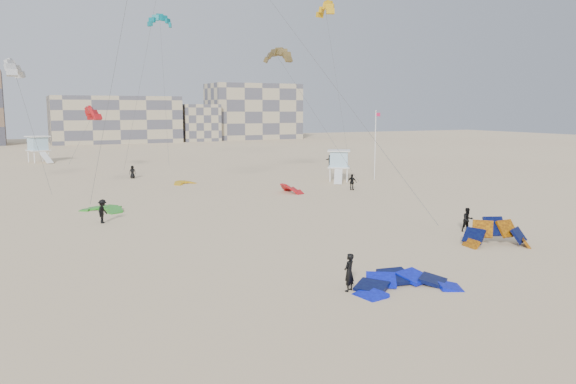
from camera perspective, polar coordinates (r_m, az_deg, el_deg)
name	(u,v)px	position (r m, az deg, el deg)	size (l,w,h in m)	color
ground	(325,286)	(28.40, 3.78, -9.48)	(320.00, 320.00, 0.00)	beige
kite_ground_blue	(405,288)	(28.55, 11.84, -9.55)	(5.00, 5.16, 1.05)	#081EF5
kite_ground_orange	(497,246)	(38.71, 20.44, -5.14)	(4.38, 3.31, 2.85)	orange
kite_ground_green	(103,211)	(51.02, -18.26, -1.85)	(3.62, 3.81, 0.64)	green
kite_ground_red_far	(291,193)	(59.07, 0.33, -0.07)	(2.97, 2.80, 1.48)	red
kite_ground_yellow	(184,184)	(66.99, -10.48, 0.80)	(2.62, 2.72, 0.64)	#E5A207
kitesurfer_main	(349,272)	(27.44, 6.22, -8.12)	(0.68, 0.45, 1.87)	black
kitesurfer_b	(468,220)	(42.24, 17.79, -2.70)	(0.84, 0.66, 1.73)	black
kitesurfer_c	(103,211)	(45.49, -18.31, -1.88)	(1.19, 0.69, 1.85)	black
kitesurfer_d	(352,182)	(61.17, 6.53, 1.01)	(1.03, 0.43, 1.76)	black
kitesurfer_e	(132,172)	(73.83, -15.52, 1.97)	(0.80, 0.52, 1.64)	black
kitesurfer_f	(330,160)	(87.21, 4.27, 3.24)	(1.61, 0.51, 1.74)	black
kite_fly_grey	(14,70)	(57.37, -26.06, 11.07)	(4.33, 4.26, 12.49)	white
kite_fly_olive	(278,57)	(67.97, -1.05, 13.57)	(6.99, 13.34, 15.30)	brown
kite_fly_yellow	(325,10)	(82.59, 3.83, 17.95)	(7.31, 3.96, 22.75)	#E5A207
kite_fly_teal_b	(160,22)	(87.97, -12.87, 16.49)	(3.49, 10.47, 21.42)	#077F82
kite_fly_red	(93,114)	(83.22, -19.21, 7.46)	(5.68, 4.30, 8.72)	red
lifeguard_tower_near	(339,166)	(68.63, 5.20, 2.67)	(3.72, 5.73, 3.81)	white
lifeguard_tower_far	(38,149)	(101.46, -24.05, 3.99)	(4.00, 6.47, 4.37)	white
flagpole	(375,144)	(70.42, 8.86, 4.89)	(0.70, 0.11, 8.60)	white
condo_mid	(115,120)	(155.29, -17.17, 7.05)	(32.00, 16.00, 12.00)	tan
condo_east	(253,112)	(167.91, -3.55, 8.16)	(26.00, 14.00, 16.00)	tan
condo_fill_right	(198,123)	(158.18, -9.08, 6.97)	(10.00, 10.00, 10.00)	tan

